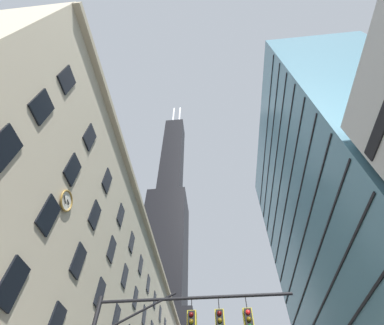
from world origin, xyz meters
TOP-DOWN VIEW (x-y plane):
  - dark_skyscraper at (-21.65, 86.62)m, footprint 25.29×25.29m
  - glass_office_midrise at (19.49, 25.21)m, footprint 17.09×37.73m

SIDE VIEW (x-z plane):
  - glass_office_midrise at x=19.49m, z-range 0.00..54.85m
  - dark_skyscraper at x=-21.65m, z-range -39.89..147.08m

